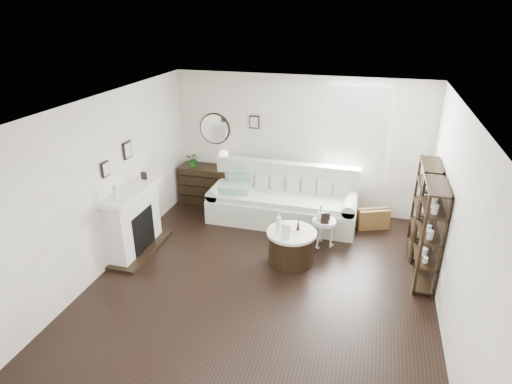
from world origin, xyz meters
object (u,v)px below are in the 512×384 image
(dresser, at_px, (209,185))
(drum_table, at_px, (291,246))
(pedestal_table, at_px, (324,223))
(sofa, at_px, (283,203))

(dresser, height_order, drum_table, dresser)
(dresser, distance_m, drum_table, 2.80)
(drum_table, xyz_separation_m, pedestal_table, (0.44, 0.64, 0.17))
(sofa, distance_m, dresser, 1.72)
(sofa, xyz_separation_m, dresser, (-1.68, 0.38, 0.04))
(sofa, xyz_separation_m, drum_table, (0.45, -1.43, -0.08))
(sofa, height_order, drum_table, sofa)
(drum_table, bearing_deg, sofa, 107.51)
(dresser, relative_size, pedestal_table, 2.41)
(sofa, distance_m, drum_table, 1.50)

